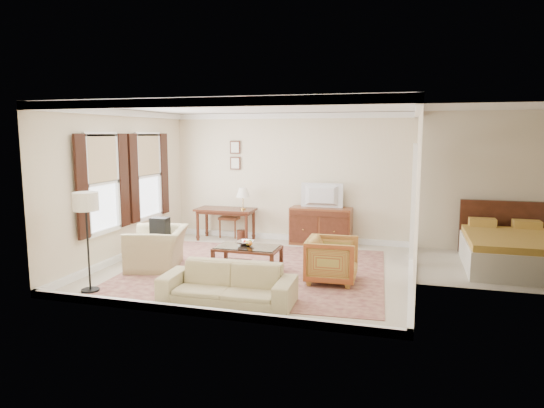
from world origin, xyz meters
The scene contains 21 objects.
room_shell centered at (0.00, 0.00, 2.47)m, with size 5.51×5.01×2.91m.
annex_bedroom centered at (4.49, 1.15, 0.34)m, with size 3.00×2.70×2.90m.
window_front centered at (-2.70, -0.70, 1.55)m, with size 0.12×1.56×1.80m, color #CCB284, non-canonical shape.
window_rear centered at (-2.70, 0.90, 1.55)m, with size 0.12×1.56×1.80m, color #CCB284, non-canonical shape.
doorway centered at (2.71, 1.50, 1.08)m, with size 0.10×1.12×2.25m, color white, non-canonical shape.
rug centered at (0.02, -0.17, 0.01)m, with size 4.52×3.87×0.01m, color #5B1E27.
writing_desk centered at (-1.42, 2.06, 0.62)m, with size 1.34×0.67×0.73m.
desk_chair centered at (-1.44, 2.41, 0.53)m, with size 0.45×0.45×1.05m, color brown, non-canonical shape.
desk_lamp centered at (-0.99, 2.06, 0.98)m, with size 0.32×0.32×0.50m, color silver, non-canonical shape.
framed_prints centered at (-1.32, 2.47, 1.94)m, with size 0.25×0.04×0.68m, color #502516, non-canonical shape.
sideboard centered at (0.78, 2.21, 0.41)m, with size 1.34×0.52×0.82m, color brown.
tv centered at (0.78, 2.19, 1.27)m, with size 0.88×0.51×0.12m, color black.
coffee_table centered at (-0.07, -0.33, 0.37)m, with size 1.13×0.67×0.48m.
fruit_bowl centered at (-0.13, -0.25, 0.53)m, with size 0.42×0.42×0.10m, color silver.
book_a centered at (-0.30, -0.33, 0.19)m, with size 0.28×0.04×0.38m, color brown.
book_b centered at (0.12, -0.40, 0.18)m, with size 0.28×0.03×0.38m, color brown.
striped_armchair centered at (1.45, -0.48, 0.41)m, with size 0.80×0.75×0.83m, color #954520.
club_armchair centered at (-1.76, -0.48, 0.49)m, with size 1.13×0.73×0.99m, color tan.
backpack centered at (-1.75, -0.37, 0.74)m, with size 0.32×0.22×0.40m, color black.
sofa centered at (0.16, -1.88, 0.38)m, with size 1.94×0.57×0.76m, color tan.
floor_lamp centered at (-2.09, -2.00, 1.31)m, with size 0.38×0.38×1.56m.
Camera 1 is at (2.64, -8.20, 2.44)m, focal length 32.00 mm.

